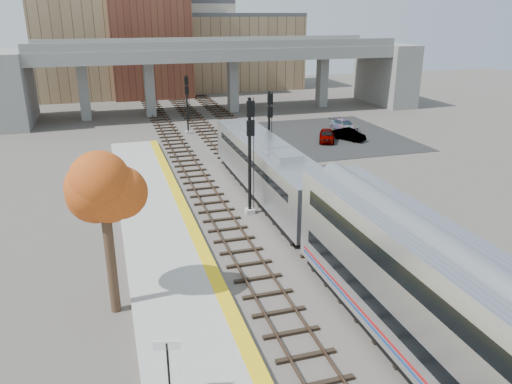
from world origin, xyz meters
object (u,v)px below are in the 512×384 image
object	(u,v)px
signal_mast_far	(187,107)
car_a	(327,135)
signal_mast_mid	(269,134)
car_b	(349,134)
tree	(103,187)
locomotive	(268,167)
coach	(502,360)
signal_mast_near	(250,156)
car_c	(344,125)

from	to	relation	value
signal_mast_far	car_a	size ratio (longest dim) A/B	1.68
signal_mast_mid	car_b	world-z (taller)	signal_mast_mid
tree	locomotive	bearing A→B (deg)	46.82
coach	signal_mast_mid	bearing A→B (deg)	85.97
signal_mast_near	signal_mast_mid	bearing A→B (deg)	63.89
tree	car_a	bearing A→B (deg)	49.32
car_b	locomotive	bearing A→B (deg)	-163.60
tree	signal_mast_far	bearing A→B (deg)	74.94
signal_mast_mid	car_b	xyz separation A→B (m)	(11.54, 8.03, -2.67)
coach	signal_mast_far	bearing A→B (deg)	92.71
locomotive	car_a	distance (m)	17.84
car_a	car_c	bearing A→B (deg)	70.04
coach	car_a	distance (m)	38.22
tree	car_a	xyz separation A→B (m)	(22.20, 25.83, -5.24)
locomotive	signal_mast_mid	xyz separation A→B (m)	(2.00, 5.79, 1.03)
signal_mast_near	car_a	xyz separation A→B (m)	(13.14, 16.51, -3.28)
signal_mast_mid	tree	distance (m)	22.21
locomotive	signal_mast_near	bearing A→B (deg)	-129.18
signal_mast_mid	tree	bearing A→B (deg)	-126.67
signal_mast_far	locomotive	bearing A→B (deg)	-84.50
signal_mast_mid	car_a	distance (m)	12.44
tree	car_a	world-z (taller)	tree
signal_mast_far	car_c	distance (m)	17.79
coach	signal_mast_near	size ratio (longest dim) A/B	3.23
coach	car_c	distance (m)	43.59
tree	signal_mast_mid	bearing A→B (deg)	53.33
locomotive	signal_mast_far	xyz separation A→B (m)	(-2.10, 21.79, 0.74)
signal_mast_far	car_b	size ratio (longest dim) A/B	1.78
signal_mast_near	tree	xyz separation A→B (m)	(-9.07, -9.32, 1.96)
signal_mast_mid	car_a	world-z (taller)	signal_mast_mid
signal_mast_near	car_b	xyz separation A→B (m)	(15.64, 16.40, -3.34)
locomotive	coach	world-z (taller)	coach
locomotive	signal_mast_near	size ratio (longest dim) A/B	2.46
tree	car_c	size ratio (longest dim) A/B	1.96
signal_mast_near	car_c	size ratio (longest dim) A/B	1.90
coach	tree	size ratio (longest dim) A/B	3.13
car_a	car_c	world-z (taller)	car_a
locomotive	signal_mast_near	world-z (taller)	signal_mast_near
signal_mast_near	car_c	distance (m)	27.22
coach	signal_mast_near	world-z (taller)	signal_mast_near
signal_mast_near	car_a	distance (m)	21.35
locomotive	signal_mast_near	xyz separation A→B (m)	(-2.10, -2.58, 1.69)
signal_mast_mid	coach	bearing A→B (deg)	-94.03
coach	locomotive	bearing A→B (deg)	90.00
locomotive	coach	xyz separation A→B (m)	(-0.00, -22.61, 0.52)
coach	signal_mast_near	bearing A→B (deg)	95.99
signal_mast_mid	tree	world-z (taller)	tree
signal_mast_far	car_b	world-z (taller)	signal_mast_far
coach	tree	world-z (taller)	tree
signal_mast_mid	car_c	world-z (taller)	signal_mast_mid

